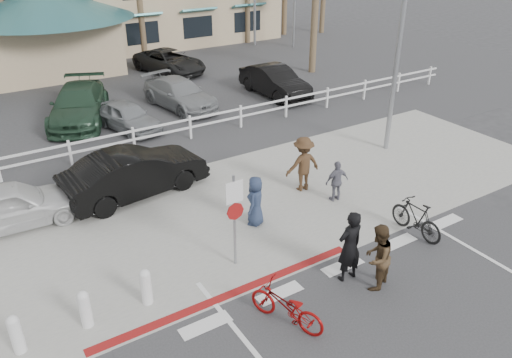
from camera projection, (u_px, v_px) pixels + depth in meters
ground at (359, 279)px, 12.51m from camera, size 140.00×140.00×0.00m
bike_path at (421, 327)px, 11.01m from camera, size 12.00×16.00×0.01m
sidewalk_plaza at (262, 203)px, 15.89m from camera, size 22.00×7.00×0.01m
cross_street at (204, 158)px, 18.90m from camera, size 40.00×5.00×0.01m
parking_lot at (121, 93)px, 26.03m from camera, size 50.00×16.00×0.01m
curb_red at (231, 294)px, 11.99m from camera, size 7.00×0.25×0.02m
rail_fence at (192, 127)px, 20.41m from camera, size 29.40×0.16×1.00m
sign_post at (234, 216)px, 12.41m from camera, size 0.50×0.10×2.90m
bollard_0 at (146, 287)px, 11.52m from camera, size 0.26×0.26×0.95m
bollard_1 at (85, 309)px, 10.86m from camera, size 0.26×0.26×0.95m
bollard_2 at (16, 334)px, 10.19m from camera, size 0.26×0.26×0.95m
streetlight_0 at (401, 32)px, 17.66m from camera, size 0.60×2.00×9.00m
info_sign at (295, 6)px, 34.39m from camera, size 1.20×0.16×5.60m
bike_red at (286, 307)px, 10.90m from camera, size 1.32×1.96×0.97m
rider_red at (350, 246)px, 12.10m from camera, size 0.71×0.48×1.93m
bike_black at (416, 218)px, 14.07m from camera, size 0.50×1.78×1.07m
rider_black at (377, 257)px, 11.87m from camera, size 1.04×0.94×1.73m
pedestrian_a at (303, 164)px, 16.28m from camera, size 1.27×0.81×1.87m
pedestrian_child at (337, 181)px, 15.74m from camera, size 0.84×0.44×1.37m
pedestrian_b at (256, 201)px, 14.46m from camera, size 0.89×0.86×1.53m
car_white_sedan at (135, 173)px, 16.06m from camera, size 4.88×2.23×1.55m
car_red_compact at (9, 206)px, 14.38m from camera, size 4.10×1.80×1.37m
lot_car_1 at (79, 105)px, 22.05m from camera, size 4.09×5.78×1.55m
lot_car_2 at (128, 116)px, 21.21m from camera, size 2.27×3.80×1.21m
lot_car_3 at (275, 81)px, 25.38m from camera, size 1.66×4.56×1.49m
lot_car_5 at (170, 61)px, 29.25m from camera, size 3.41×5.25×1.35m
lot_car_6 at (180, 94)px, 23.77m from camera, size 2.54×4.86×1.34m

